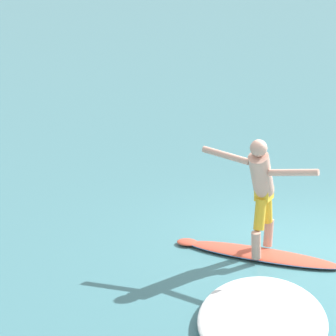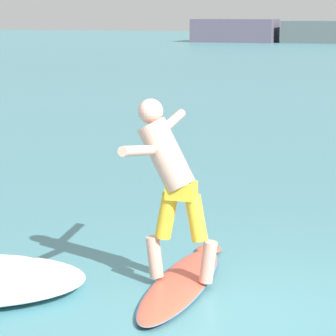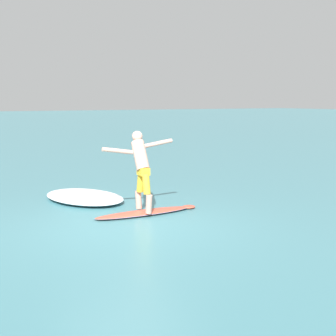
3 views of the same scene
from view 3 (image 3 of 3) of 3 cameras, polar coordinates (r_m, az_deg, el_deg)
ground_plane at (r=9.24m, az=-5.14°, el=-6.97°), size 200.00×200.00×0.00m
surfboard at (r=10.07m, az=-2.77°, el=-5.44°), size 0.54×2.41×0.21m
surfer at (r=9.97m, az=-3.32°, el=0.52°), size 0.78×1.63×1.70m
wave_foam_at_tail at (r=11.58m, az=-10.16°, el=-3.47°), size 2.67×2.08×0.19m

